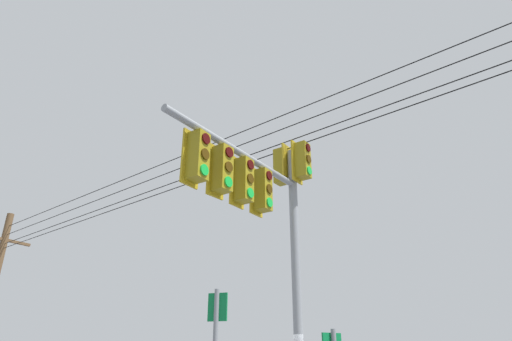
{
  "coord_description": "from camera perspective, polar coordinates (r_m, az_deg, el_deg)",
  "views": [
    {
      "loc": [
        10.01,
        -0.12,
        2.05
      ],
      "look_at": [
        1.82,
        -0.17,
        5.66
      ],
      "focal_mm": 29.96,
      "sensor_mm": 36.0,
      "label": 1
    }
  ],
  "objects": [
    {
      "name": "signal_mast_assembly",
      "position": [
        9.02,
        1.32,
        -4.43
      ],
      "size": [
        3.85,
        2.89,
        6.91
      ],
      "color": "gray",
      "rests_on": "ground"
    },
    {
      "name": "overhead_wire_span",
      "position": [
        10.24,
        11.89,
        7.82
      ],
      "size": [
        20.21,
        26.84,
        1.76
      ],
      "color": "black"
    }
  ]
}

